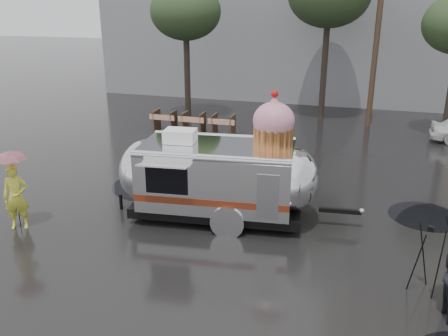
% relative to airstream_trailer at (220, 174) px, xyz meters
% --- Properties ---
extents(ground, '(120.00, 120.00, 0.00)m').
position_rel_airstream_trailer_xyz_m(ground, '(1.50, -1.40, -1.38)').
color(ground, black).
rests_on(ground, ground).
extents(puddles, '(11.68, 9.75, 0.01)m').
position_rel_airstream_trailer_xyz_m(puddles, '(0.71, 0.93, -1.37)').
color(puddles, black).
rests_on(puddles, ground).
extents(utility_pole, '(1.60, 0.28, 9.00)m').
position_rel_airstream_trailer_xyz_m(utility_pole, '(4.00, 12.60, 3.24)').
color(utility_pole, '#473323').
rests_on(utility_pole, ground).
extents(tree_left, '(3.64, 3.64, 6.95)m').
position_rel_airstream_trailer_xyz_m(tree_left, '(-5.50, 11.60, 4.11)').
color(tree_left, '#382D26').
rests_on(tree_left, ground).
extents(barricade_row, '(4.30, 0.80, 1.00)m').
position_rel_airstream_trailer_xyz_m(barricade_row, '(-4.05, 8.56, -0.86)').
color(barricade_row, '#473323').
rests_on(barricade_row, ground).
extents(airstream_trailer, '(7.27, 3.27, 3.93)m').
position_rel_airstream_trailer_xyz_m(airstream_trailer, '(0.00, 0.00, 0.00)').
color(airstream_trailer, silver).
rests_on(airstream_trailer, ground).
extents(person_left, '(0.81, 0.71, 1.88)m').
position_rel_airstream_trailer_xyz_m(person_left, '(-5.26, -2.30, -0.44)').
color(person_left, '#D5D73E').
rests_on(person_left, ground).
extents(umbrella_pink, '(1.10, 1.10, 2.30)m').
position_rel_airstream_trailer_xyz_m(umbrella_pink, '(-5.26, -2.30, 0.54)').
color(umbrella_pink, '#CF7F8E').
rests_on(umbrella_pink, ground).
extents(tripod, '(0.65, 0.61, 1.60)m').
position_rel_airstream_trailer_xyz_m(tripod, '(5.43, -2.29, -0.41)').
color(tripod, black).
rests_on(tripod, ground).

